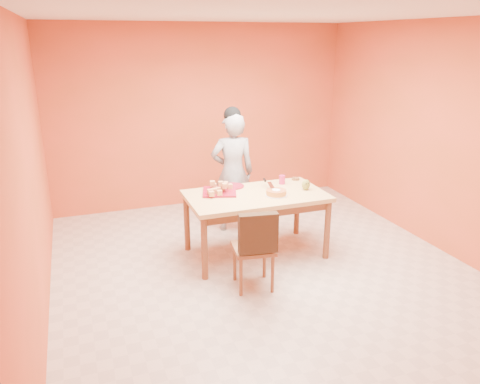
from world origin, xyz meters
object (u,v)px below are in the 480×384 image
object	(u,v)px
sponge_cake	(276,192)
checker_tin	(295,179)
red_dinner_plate	(233,186)
pastry_platter	(219,192)
egg_ornament	(306,185)
person	(233,173)
dining_chair	(254,247)
magenta_glass	(282,180)
dining_table	(256,202)

from	to	relation	value
sponge_cake	checker_tin	world-z (taller)	sponge_cake
red_dinner_plate	checker_tin	xyz separation A→B (m)	(0.84, 0.00, 0.01)
pastry_platter	egg_ornament	xyz separation A→B (m)	(1.00, -0.25, 0.05)
person	red_dinner_plate	distance (m)	0.51
person	checker_tin	bearing A→B (deg)	152.16
person	checker_tin	distance (m)	0.83
dining_chair	magenta_glass	bearing A→B (deg)	60.83
sponge_cake	person	bearing A→B (deg)	101.18
red_dinner_plate	magenta_glass	world-z (taller)	magenta_glass
person	magenta_glass	size ratio (longest dim) A/B	14.64
red_dinner_plate	magenta_glass	bearing A→B (deg)	-8.80
magenta_glass	checker_tin	bearing A→B (deg)	22.16
checker_tin	person	bearing A→B (deg)	144.22
dining_chair	sponge_cake	size ratio (longest dim) A/B	3.81
dining_table	person	world-z (taller)	person
sponge_cake	egg_ornament	size ratio (longest dim) A/B	1.83
dining_chair	pastry_platter	xyz separation A→B (m)	(-0.07, 0.92, 0.31)
pastry_platter	checker_tin	size ratio (longest dim) A/B	3.96
egg_ornament	dining_table	bearing A→B (deg)	174.55
dining_chair	egg_ornament	distance (m)	1.20
red_dinner_plate	egg_ornament	bearing A→B (deg)	-27.90
dining_table	checker_tin	distance (m)	0.77
dining_table	dining_chair	world-z (taller)	dining_chair
sponge_cake	egg_ornament	distance (m)	0.43
person	checker_tin	world-z (taller)	person
sponge_cake	red_dinner_plate	bearing A→B (deg)	126.16
pastry_platter	person	bearing A→B (deg)	59.15
red_dinner_plate	dining_table	bearing A→B (deg)	-65.69
dining_chair	egg_ornament	xyz separation A→B (m)	(0.92, 0.67, 0.36)
pastry_platter	egg_ornament	distance (m)	1.03
dining_chair	magenta_glass	xyz separation A→B (m)	(0.76, 0.99, 0.36)
dining_table	dining_chair	bearing A→B (deg)	-113.00
person	pastry_platter	world-z (taller)	person
dining_table	red_dinner_plate	size ratio (longest dim) A/B	6.06
dining_chair	checker_tin	distance (m)	1.50
sponge_cake	magenta_glass	bearing A→B (deg)	56.91
red_dinner_plate	checker_tin	world-z (taller)	checker_tin
dining_chair	person	bearing A→B (deg)	87.10
pastry_platter	sponge_cake	size ratio (longest dim) A/B	1.65
dining_chair	person	world-z (taller)	person
pastry_platter	checker_tin	distance (m)	1.08
egg_ornament	magenta_glass	size ratio (longest dim) A/B	1.18
pastry_platter	sponge_cake	world-z (taller)	sponge_cake
dining_table	dining_chair	size ratio (longest dim) A/B	1.81
person	magenta_glass	xyz separation A→B (m)	(0.45, -0.58, 0.02)
red_dinner_plate	magenta_glass	xyz separation A→B (m)	(0.61, -0.09, 0.05)
person	dining_chair	bearing A→B (deg)	86.63
person	checker_tin	size ratio (longest dim) A/B	16.34
dining_table	egg_ornament	xyz separation A→B (m)	(0.61, -0.06, 0.16)
dining_chair	egg_ornament	size ratio (longest dim) A/B	6.97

